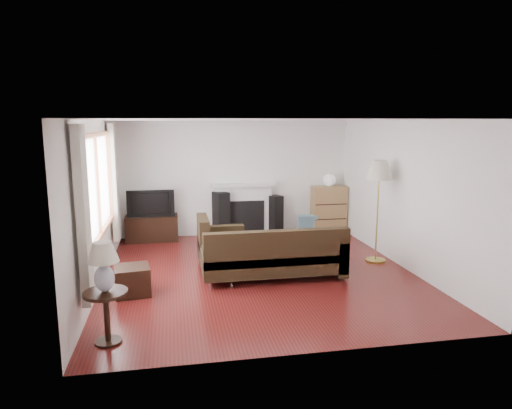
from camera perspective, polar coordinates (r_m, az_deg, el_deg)
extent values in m
cube|color=#581513|center=(7.67, 0.41, -8.50)|extent=(5.10, 5.60, 0.04)
cube|color=white|center=(7.27, 0.44, 10.51)|extent=(5.10, 5.60, 0.04)
cube|color=white|center=(10.06, -2.55, 3.27)|extent=(5.00, 0.04, 2.50)
cube|color=white|center=(4.76, 6.74, -4.62)|extent=(5.00, 0.04, 2.50)
cube|color=white|center=(7.33, -19.15, 0.12)|extent=(0.04, 5.50, 2.50)
cube|color=white|center=(8.21, 17.82, 1.23)|extent=(0.04, 5.50, 2.50)
cube|color=brown|center=(7.08, -19.13, 2.24)|extent=(0.12, 2.74, 1.54)
cube|color=beige|center=(5.61, -20.79, -1.37)|extent=(0.10, 0.35, 2.10)
cube|color=beige|center=(8.58, -17.27, 2.64)|extent=(0.10, 0.35, 2.10)
cube|color=white|center=(10.07, -1.59, -0.59)|extent=(1.40, 0.26, 1.15)
cube|color=black|center=(9.87, -12.87, -2.89)|extent=(1.08, 0.48, 0.54)
imported|color=black|center=(9.77, -13.00, 0.23)|extent=(0.96, 0.13, 0.56)
cube|color=black|center=(9.90, -4.39, -1.28)|extent=(0.38, 0.41, 0.99)
cube|color=black|center=(10.13, 2.43, -1.33)|extent=(0.34, 0.36, 0.88)
cube|color=olive|center=(10.45, 9.06, -0.60)|extent=(0.77, 0.36, 1.05)
sphere|color=white|center=(10.35, 9.16, 3.02)|extent=(0.28, 0.28, 0.28)
cube|color=black|center=(7.35, 2.11, -6.11)|extent=(2.46, 1.80, 0.79)
cube|color=#977848|center=(8.67, 1.86, -4.96)|extent=(1.08, 0.74, 0.39)
cube|color=black|center=(6.94, -15.19, -9.13)|extent=(0.55, 0.55, 0.41)
cube|color=#AE983C|center=(8.35, 14.95, -0.86)|extent=(0.58, 0.58, 1.82)
cube|color=black|center=(5.53, -18.14, -13.24)|extent=(0.49, 0.49, 0.61)
cube|color=silver|center=(5.33, -18.48, -7.46)|extent=(0.34, 0.34, 0.56)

